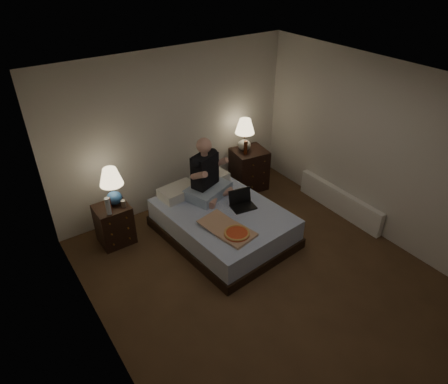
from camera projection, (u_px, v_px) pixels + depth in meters
floor at (263, 277)px, 5.22m from camera, size 4.00×4.50×0.00m
ceiling at (277, 90)px, 3.88m from camera, size 4.00×4.50×0.00m
wall_back at (174, 131)px, 6.11m from camera, size 4.00×0.00×2.50m
wall_left at (98, 267)px, 3.59m from camera, size 0.00×4.50×2.50m
wall_right at (380, 152)px, 5.51m from camera, size 0.00×4.50×2.50m
bed at (223, 223)px, 5.83m from camera, size 1.56×1.98×0.47m
nightstand_left at (114, 224)px, 5.69m from camera, size 0.47×0.42×0.60m
nightstand_right at (249, 169)px, 6.92m from camera, size 0.61×0.57×0.72m
lamp_left at (112, 187)px, 5.44m from camera, size 0.34×0.34×0.56m
lamp_right at (245, 135)px, 6.59m from camera, size 0.41×0.41×0.56m
water_bottle at (108, 206)px, 5.32m from camera, size 0.07×0.07×0.25m
soda_can at (123, 203)px, 5.51m from camera, size 0.07×0.07×0.10m
beer_bottle_left at (109, 205)px, 5.35m from camera, size 0.06×0.06×0.23m
beer_bottle_right at (246, 148)px, 6.57m from camera, size 0.06×0.06×0.23m
person at (207, 169)px, 5.77m from camera, size 0.80×0.71×0.93m
laptop at (243, 201)px, 5.69m from camera, size 0.38×0.33×0.24m
pizza_box at (237, 234)px, 5.18m from camera, size 0.55×0.83×0.08m
radiator at (339, 201)px, 6.36m from camera, size 0.10×1.60×0.40m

